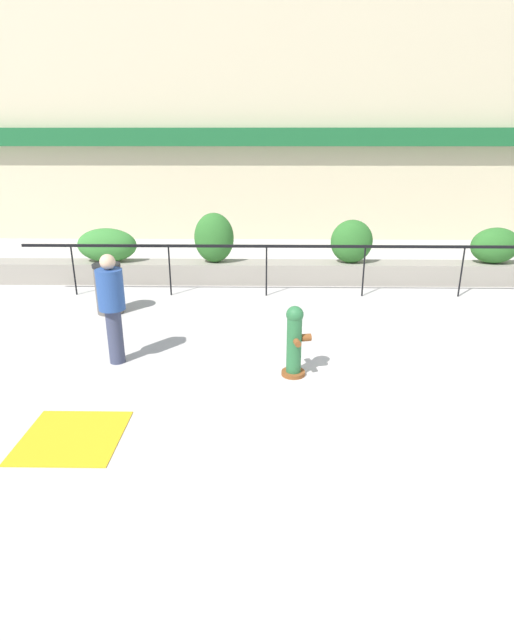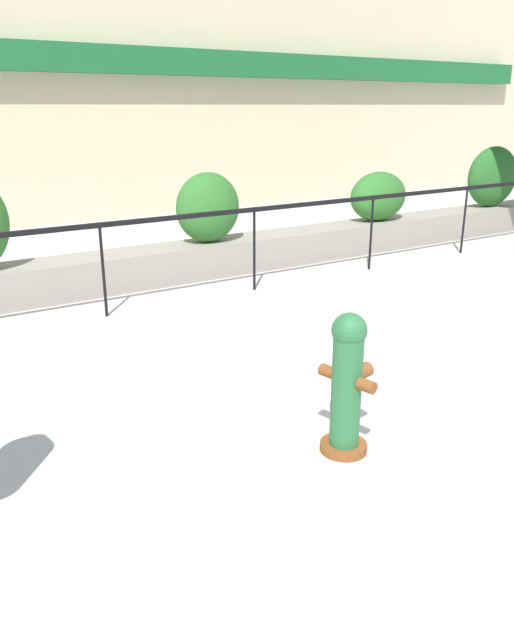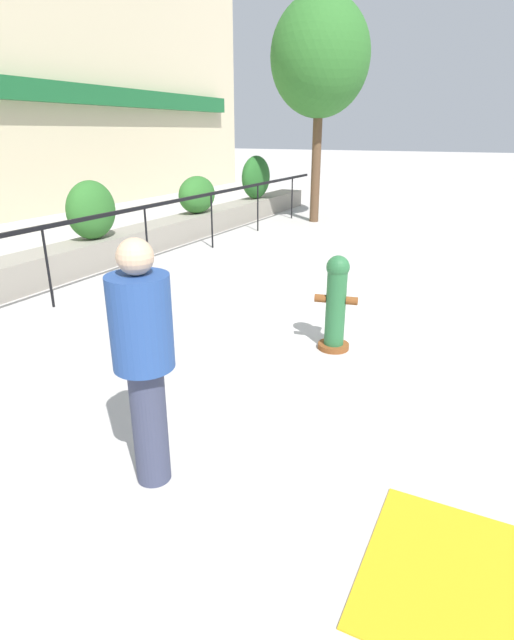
{
  "view_description": "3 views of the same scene",
  "coord_description": "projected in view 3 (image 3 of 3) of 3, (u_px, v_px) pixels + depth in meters",
  "views": [
    {
      "loc": [
        -2.17,
        -5.81,
        3.33
      ],
      "look_at": [
        -2.29,
        1.39,
        0.69
      ],
      "focal_mm": 28.0,
      "sensor_mm": 36.0,
      "label": 1
    },
    {
      "loc": [
        -4.49,
        -2.19,
        2.44
      ],
      "look_at": [
        -1.65,
        2.25,
        0.62
      ],
      "focal_mm": 35.0,
      "sensor_mm": 36.0,
      "label": 2
    },
    {
      "loc": [
        -6.79,
        -0.66,
        2.32
      ],
      "look_at": [
        -2.4,
        1.55,
        0.46
      ],
      "focal_mm": 28.0,
      "sensor_mm": 36.0,
      "label": 3
    }
  ],
  "objects": [
    {
      "name": "ground_plane",
      "position": [
        439.0,
        314.0,
        6.77
      ],
      "size": [
        120.0,
        120.0,
        0.0
      ],
      "primitive_type": "plane",
      "color": "#BCB7B2"
    },
    {
      "name": "hedge_bush_3",
      "position": [
        197.0,
        195.0,
        11.71
      ],
      "size": [
        1.15,
        0.69,
        0.85
      ],
      "primitive_type": "ellipsoid",
      "color": "#2D6B28",
      "rests_on": "planter_wall_low"
    },
    {
      "name": "pedestrian",
      "position": [
        143.0,
        352.0,
        3.22
      ],
      "size": [
        0.52,
        0.52,
        1.73
      ],
      "color": "#383D56",
      "rests_on": "ground"
    },
    {
      "name": "fire_hydrant",
      "position": [
        336.0,
        302.0,
        5.5
      ],
      "size": [
        0.46,
        0.48,
        1.08
      ],
      "color": "brown",
      "rests_on": "ground"
    },
    {
      "name": "tactile_warning_pad",
      "position": [
        472.0,
        585.0,
        2.72
      ],
      "size": [
        1.16,
        1.16,
        0.01
      ],
      "primitive_type": "cube",
      "color": "gold",
      "rests_on": "ground"
    },
    {
      "name": "hedge_bush_2",
      "position": [
        91.0,
        210.0,
        8.83
      ],
      "size": [
        1.0,
        0.68,
        1.03
      ],
      "primitive_type": "ellipsoid",
      "color": "#2D6B28",
      "rests_on": "planter_wall_low"
    },
    {
      "name": "street_tree",
      "position": [
        320.0,
        58.0,
        12.3
      ],
      "size": [
        2.69,
        2.43,
        5.45
      ],
      "color": "brown",
      "rests_on": "ground"
    },
    {
      "name": "hedge_bush_4",
      "position": [
        256.0,
        177.0,
        14.22
      ],
      "size": [
        1.31,
        0.61,
        1.18
      ],
      "primitive_type": "ellipsoid",
      "color": "#235B23",
      "rests_on": "planter_wall_low"
    },
    {
      "name": "planter_wall_low",
      "position": [
        101.0,
        251.0,
        9.2
      ],
      "size": [
        18.0,
        0.7,
        0.5
      ],
      "primitive_type": "cube",
      "color": "gray",
      "rests_on": "ground"
    },
    {
      "name": "fence_railing_segment",
      "position": [
        145.0,
        213.0,
        8.47
      ],
      "size": [
        15.0,
        0.05,
        1.15
      ],
      "color": "black",
      "rests_on": "ground"
    }
  ]
}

